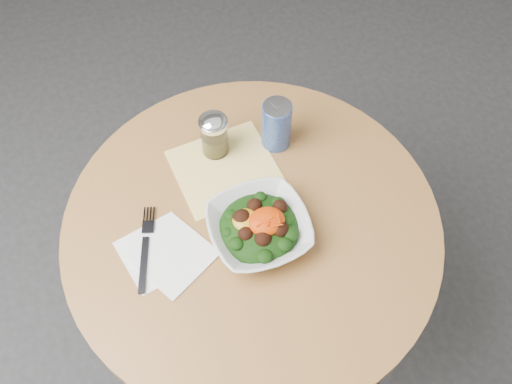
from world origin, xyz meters
TOP-DOWN VIEW (x-y plane):
  - ground at (0.00, 0.00)m, footprint 6.00×6.00m
  - table at (0.00, 0.00)m, footprint 0.90×0.90m
  - cloth_napkin at (-0.01, 0.17)m, footprint 0.26×0.25m
  - paper_napkins at (-0.21, -0.01)m, footprint 0.23×0.22m
  - salad_bowl at (0.01, -0.04)m, footprint 0.24×0.24m
  - fork at (-0.25, 0.02)m, footprint 0.09×0.22m
  - spice_shaker at (-0.02, 0.23)m, footprint 0.07×0.07m
  - beverage_can at (0.14, 0.20)m, footprint 0.07×0.07m

SIDE VIEW (x-z plane):
  - ground at x=0.00m, z-range 0.00..0.00m
  - table at x=0.00m, z-range 0.18..0.93m
  - cloth_napkin at x=-0.01m, z-range 0.75..0.75m
  - paper_napkins at x=-0.21m, z-range 0.75..0.75m
  - fork at x=-0.25m, z-range 0.75..0.76m
  - salad_bowl at x=0.01m, z-range 0.74..0.83m
  - spice_shaker at x=-0.02m, z-range 0.75..0.88m
  - beverage_can at x=0.14m, z-range 0.75..0.89m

